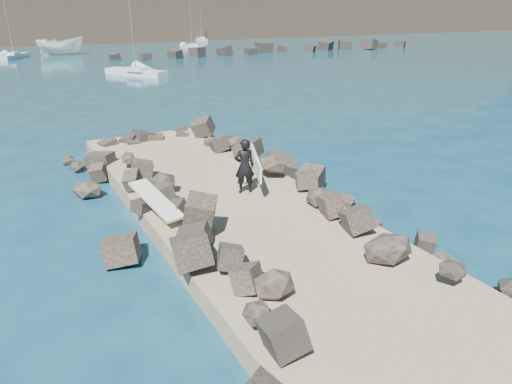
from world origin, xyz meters
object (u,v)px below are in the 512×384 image
sailboat_b (14,56)px  surfer_with_board (246,166)px  boat_imported (61,46)px  surfboard_resting (156,203)px

sailboat_b → surfer_with_board: bearing=-86.0°
surfer_with_board → sailboat_b: (-4.41, 63.76, -1.24)m
surfer_with_board → sailboat_b: size_ratio=0.29×
boat_imported → surfer_with_board: size_ratio=3.03×
surfboard_resting → surfer_with_board: 3.50m
surfboard_resting → boat_imported: size_ratio=0.36×
surfer_with_board → sailboat_b: sailboat_b is taller
surfboard_resting → surfer_with_board: (3.43, 0.46, 0.54)m
surfboard_resting → sailboat_b: bearing=79.8°
surfboard_resting → sailboat_b: 64.23m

